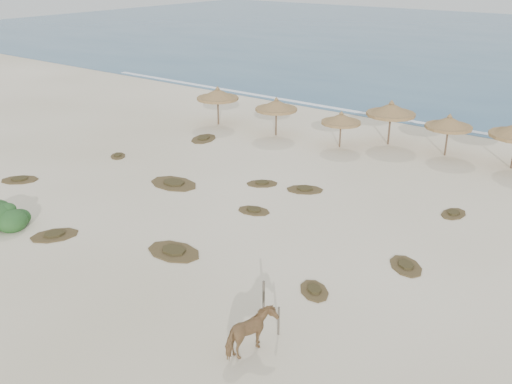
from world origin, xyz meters
TOP-DOWN VIEW (x-y plane):
  - ground at (0.00, 0.00)m, footprint 160.00×160.00m
  - foam_line at (0.00, 26.00)m, footprint 70.00×0.60m
  - palapa_0 at (-12.56, 16.20)m, footprint 3.29×3.29m
  - palapa_1 at (-7.32, 16.51)m, footprint 3.98×3.98m
  - palapa_2 at (-2.25, 16.86)m, footprint 3.49×3.49m
  - palapa_3 at (0.12, 19.46)m, footprint 3.96×3.96m
  - palapa_4 at (4.13, 19.47)m, footprint 3.67×3.67m
  - horse at (6.22, -4.16)m, footprint 1.11×1.95m
  - fence_post_near at (5.13, -1.98)m, footprint 0.11×0.11m
  - fence_post_far at (6.37, -2.80)m, footprint 0.10×0.10m
  - scrub_0 at (-14.02, 0.12)m, footprint 2.53×2.43m
  - scrub_1 at (-6.43, 5.09)m, footprint 3.09×2.04m
  - scrub_2 at (-0.50, 4.85)m, footprint 1.91×1.44m
  - scrub_3 at (0.05, 8.83)m, footprint 2.45×2.19m
  - scrub_4 at (8.01, 4.20)m, footprint 2.22×2.22m
  - scrub_6 at (-10.86, 12.59)m, footprint 2.29×2.83m
  - scrub_7 at (7.79, 10.61)m, footprint 1.26×1.78m
  - scrub_8 at (-12.78, 6.40)m, footprint 1.71×1.67m
  - scrub_9 at (-0.68, -0.74)m, footprint 2.72×1.83m
  - scrub_11 at (-6.24, -2.95)m, footprint 2.36×2.61m
  - scrub_12 at (5.93, 0.26)m, footprint 1.93×1.89m
  - scrub_13 at (-2.39, 8.13)m, footprint 2.12×2.02m

SIDE VIEW (x-z plane):
  - ground at x=0.00m, z-range 0.00..0.00m
  - foam_line at x=0.00m, z-range 0.00..0.01m
  - scrub_0 at x=-14.02m, z-range -0.03..0.13m
  - scrub_9 at x=-0.68m, z-range -0.03..0.13m
  - scrub_1 at x=-6.43m, z-range -0.03..0.13m
  - scrub_2 at x=-0.50m, z-range -0.03..0.13m
  - scrub_3 at x=0.05m, z-range -0.03..0.13m
  - scrub_4 at x=8.01m, z-range -0.03..0.13m
  - scrub_6 at x=-10.86m, z-range -0.03..0.13m
  - scrub_7 at x=7.79m, z-range -0.03..0.13m
  - scrub_8 at x=-12.78m, z-range -0.03..0.13m
  - scrub_11 at x=-6.24m, z-range -0.03..0.13m
  - scrub_12 at x=5.93m, z-range -0.03..0.13m
  - scrub_13 at x=-2.39m, z-range -0.03..0.13m
  - fence_post_far at x=6.37m, z-range 0.00..1.10m
  - fence_post_near at x=5.13m, z-range 0.00..1.26m
  - horse at x=6.22m, z-range 0.00..1.56m
  - palapa_2 at x=-2.25m, z-range 0.70..3.22m
  - palapa_4 at x=4.13m, z-range 0.77..3.57m
  - palapa_1 at x=-7.32m, z-range 0.78..3.60m
  - palapa_0 at x=-12.56m, z-range 0.82..3.81m
  - palapa_3 at x=0.12m, z-range 0.86..3.97m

